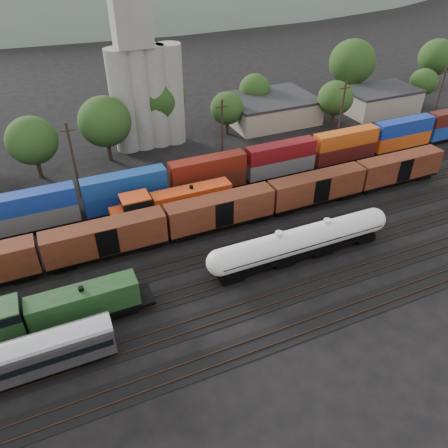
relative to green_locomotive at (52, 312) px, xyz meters
name	(u,v)px	position (x,y,z in m)	size (l,w,h in m)	color
ground	(205,258)	(18.57, 5.00, -2.78)	(600.00, 600.00, 0.00)	black
tracks	(205,258)	(18.57, 5.00, -2.73)	(180.00, 33.20, 0.20)	black
green_locomotive	(52,312)	(0.00, 0.00, 0.00)	(18.51, 3.27, 4.90)	black
tank_car_a	(278,248)	(26.07, 0.00, 0.08)	(18.45, 3.30, 4.83)	silver
tank_car_b	(325,234)	(32.91, 0.00, 0.03)	(18.09, 3.24, 4.74)	silver
orange_locomotive	(170,204)	(17.34, 15.00, -0.07)	(19.11, 3.18, 4.78)	black
boxcar_string	(40,254)	(-0.26, 10.00, 0.34)	(122.80, 2.90, 4.20)	black
container_wall	(131,191)	(13.14, 20.00, 0.24)	(160.00, 2.60, 5.80)	black
grain_silo	(145,86)	(21.85, 41.00, 8.48)	(13.40, 5.00, 29.00)	gray
industrial_sheds	(168,131)	(25.19, 40.25, -0.22)	(119.38, 17.26, 5.10)	#9E937F
tree_band	(130,105)	(19.18, 43.71, 4.46)	(163.38, 21.64, 13.57)	black
utility_poles	(152,146)	(18.57, 27.00, 3.43)	(122.20, 0.36, 12.00)	black
distant_hills	(86,31)	(42.49, 265.00, -23.34)	(860.00, 286.00, 130.00)	#59665B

